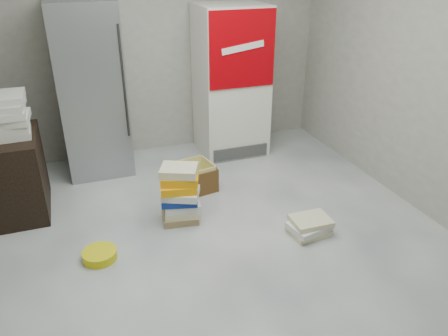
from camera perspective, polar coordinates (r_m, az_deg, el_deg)
The scene contains 10 objects.
ground at distance 3.79m, azimuth 1.50°, elevation -11.36°, with size 5.00×5.00×0.00m, color silver.
room_shell at distance 3.05m, azimuth 1.91°, elevation 16.48°, with size 4.04×5.04×2.82m.
steel_fridge at distance 5.11m, azimuth -16.94°, elevation 9.66°, with size 0.70×0.72×1.90m.
coke_cooler at distance 5.44m, azimuth 0.92°, elevation 11.25°, with size 0.80×0.73×1.80m.
wood_shelf at distance 4.65m, azimuth -25.52°, elevation -0.79°, with size 0.50×0.80×0.80m, color black.
supply_box_stack at distance 4.44m, azimuth -26.89°, elevation 6.10°, with size 0.44×0.44×0.39m.
phonebook_stack_main at distance 4.12m, azimuth -5.72°, elevation -3.46°, with size 0.41×0.40×0.56m.
phonebook_stack_side at distance 4.09m, azimuth 11.09°, elevation -7.47°, with size 0.39×0.33×0.16m.
cardboard_box at distance 4.73m, azimuth -3.75°, elevation -1.40°, with size 0.43×0.43×0.30m.
bucket_lid at distance 3.88m, azimuth -15.93°, elevation -10.86°, with size 0.29×0.29×0.08m, color #CBC00A.
Camera 1 is at (-1.11, -2.79, 2.32)m, focal length 35.00 mm.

